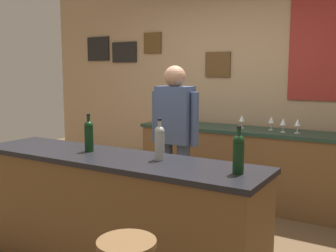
{
  "coord_description": "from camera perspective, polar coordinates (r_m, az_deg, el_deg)",
  "views": [
    {
      "loc": [
        1.92,
        -2.71,
        1.57
      ],
      "look_at": [
        -0.01,
        0.45,
        1.05
      ],
      "focal_mm": 42.28,
      "sensor_mm": 36.0,
      "label": 1
    }
  ],
  "objects": [
    {
      "name": "wine_glass_a",
      "position": [
        4.72,
        10.61,
        1.03
      ],
      "size": [
        0.07,
        0.07,
        0.16
      ],
      "color": "silver",
      "rests_on": "side_counter"
    },
    {
      "name": "wine_bottle_b",
      "position": [
        2.88,
        -1.22,
        -2.25
      ],
      "size": [
        0.07,
        0.07,
        0.31
      ],
      "color": "#999E99",
      "rests_on": "bar_counter"
    },
    {
      "name": "back_wall",
      "position": [
        5.11,
        9.63,
        6.15
      ],
      "size": [
        6.0,
        0.09,
        2.8
      ],
      "color": "tan",
      "rests_on": "ground_plane"
    },
    {
      "name": "wine_glass_c",
      "position": [
        4.51,
        16.28,
        0.52
      ],
      "size": [
        0.07,
        0.07,
        0.16
      ],
      "color": "silver",
      "rests_on": "side_counter"
    },
    {
      "name": "bartender",
      "position": [
        3.91,
        0.97,
        -1.35
      ],
      "size": [
        0.52,
        0.21,
        1.62
      ],
      "color": "#384766",
      "rests_on": "ground_plane"
    },
    {
      "name": "ground_plane",
      "position": [
        3.68,
        -3.71,
        -17.31
      ],
      "size": [
        10.0,
        10.0,
        0.0
      ],
      "primitive_type": "plane",
      "color": "brown"
    },
    {
      "name": "side_counter",
      "position": [
        4.75,
        11.89,
        -5.81
      ],
      "size": [
        2.77,
        0.56,
        0.9
      ],
      "color": "brown",
      "rests_on": "ground_plane"
    },
    {
      "name": "wine_bottle_a",
      "position": [
        3.25,
        -11.34,
        -1.25
      ],
      "size": [
        0.07,
        0.07,
        0.31
      ],
      "color": "black",
      "rests_on": "bar_counter"
    },
    {
      "name": "wine_glass_b",
      "position": [
        4.65,
        14.68,
        0.8
      ],
      "size": [
        0.07,
        0.07,
        0.16
      ],
      "color": "silver",
      "rests_on": "side_counter"
    },
    {
      "name": "bar_counter",
      "position": [
        3.2,
        -8.0,
        -12.32
      ],
      "size": [
        2.44,
        0.6,
        0.92
      ],
      "color": "brown",
      "rests_on": "ground_plane"
    },
    {
      "name": "wine_glass_d",
      "position": [
        4.49,
        18.19,
        0.41
      ],
      "size": [
        0.07,
        0.07,
        0.16
      ],
      "color": "silver",
      "rests_on": "side_counter"
    },
    {
      "name": "wine_bottle_c",
      "position": [
        2.54,
        10.13,
        -3.78
      ],
      "size": [
        0.07,
        0.07,
        0.31
      ],
      "color": "black",
      "rests_on": "bar_counter"
    }
  ]
}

